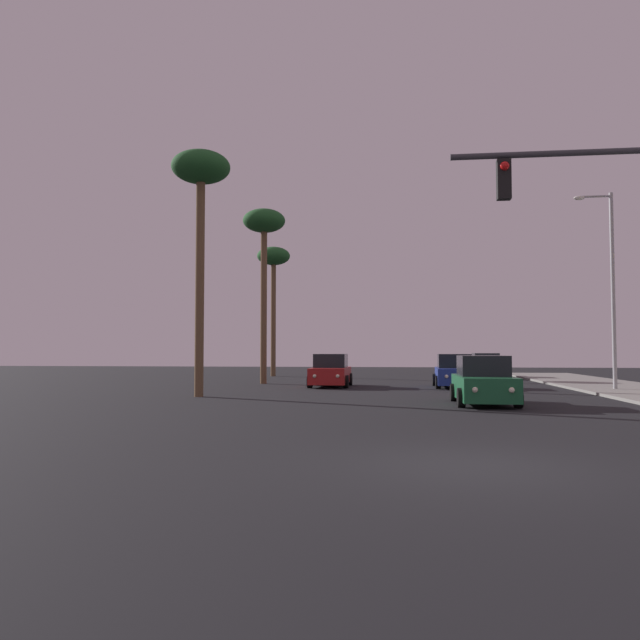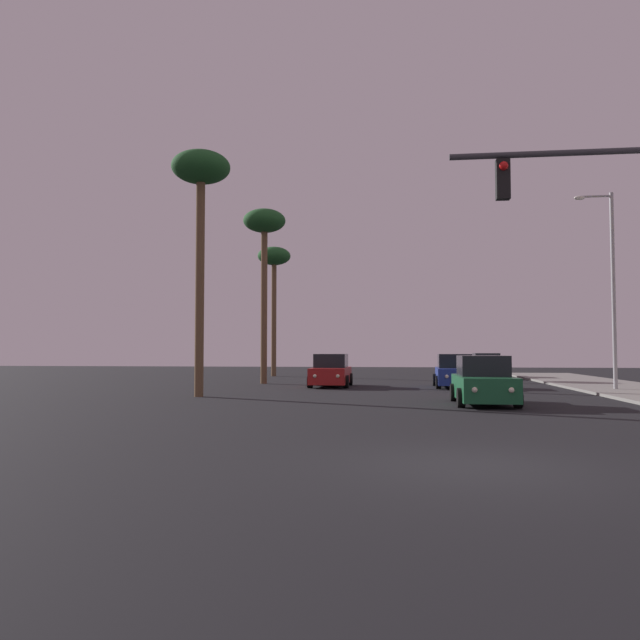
# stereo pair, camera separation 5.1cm
# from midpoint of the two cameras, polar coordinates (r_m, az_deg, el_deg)

# --- Properties ---
(ground_plane) EXTENTS (120.00, 120.00, 0.00)m
(ground_plane) POSITION_cam_midpoint_polar(r_m,az_deg,el_deg) (10.62, 13.85, -12.80)
(ground_plane) COLOR black
(car_red) EXTENTS (2.04, 4.32, 1.68)m
(car_red) POSITION_cam_midpoint_polar(r_m,az_deg,el_deg) (32.24, 1.05, -4.75)
(car_red) COLOR maroon
(car_red) RESTS_ON ground
(car_white) EXTENTS (2.04, 4.32, 1.68)m
(car_white) POSITION_cam_midpoint_polar(r_m,az_deg,el_deg) (43.38, 15.00, -4.16)
(car_white) COLOR silver
(car_white) RESTS_ON ground
(car_green) EXTENTS (2.04, 4.31, 1.68)m
(car_green) POSITION_cam_midpoint_polar(r_m,az_deg,el_deg) (22.35, 14.78, -5.52)
(car_green) COLOR #195933
(car_green) RESTS_ON ground
(car_blue) EXTENTS (2.04, 4.33, 1.68)m
(car_blue) POSITION_cam_midpoint_polar(r_m,az_deg,el_deg) (32.31, 12.25, -4.69)
(car_blue) COLOR navy
(car_blue) RESTS_ON ground
(street_lamp) EXTENTS (1.74, 0.24, 9.00)m
(street_lamp) POSITION_cam_midpoint_polar(r_m,az_deg,el_deg) (31.48, 25.04, 3.40)
(street_lamp) COLOR #99999E
(street_lamp) RESTS_ON sidewalk_right
(palm_tree_mid) EXTENTS (2.40, 2.40, 9.88)m
(palm_tree_mid) POSITION_cam_midpoint_polar(r_m,az_deg,el_deg) (35.81, -5.07, 8.04)
(palm_tree_mid) COLOR brown
(palm_tree_mid) RESTS_ON ground
(palm_tree_near) EXTENTS (2.40, 2.40, 10.03)m
(palm_tree_near) POSITION_cam_midpoint_polar(r_m,az_deg,el_deg) (26.54, -10.79, 12.23)
(palm_tree_near) COLOR brown
(palm_tree_near) RESTS_ON ground
(palm_tree_far) EXTENTS (2.40, 2.40, 9.41)m
(palm_tree_far) POSITION_cam_midpoint_polar(r_m,az_deg,el_deg) (45.69, -4.19, 5.15)
(palm_tree_far) COLOR brown
(palm_tree_far) RESTS_ON ground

